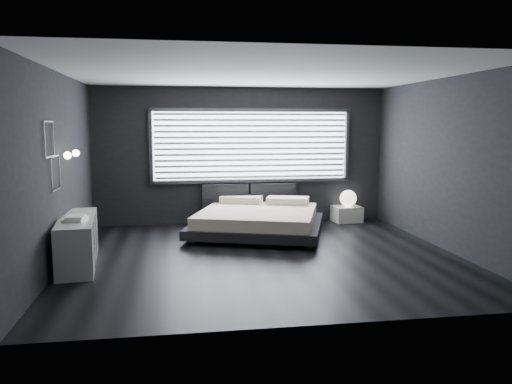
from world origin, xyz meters
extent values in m
plane|color=black|center=(0.00, 0.00, 0.00)|extent=(6.00, 6.00, 0.00)
plane|color=silver|center=(0.00, 0.00, 2.80)|extent=(6.00, 6.00, 0.00)
cube|color=black|center=(0.00, 2.75, 1.40)|extent=(6.00, 0.04, 2.80)
cube|color=black|center=(0.00, -2.75, 1.40)|extent=(6.00, 0.04, 2.80)
cube|color=black|center=(-3.00, 0.00, 1.40)|extent=(0.04, 5.50, 2.80)
cube|color=black|center=(3.00, 0.00, 1.40)|extent=(0.04, 5.50, 2.80)
cube|color=white|center=(0.20, 2.73, 1.61)|extent=(4.00, 0.02, 1.38)
cube|color=#47474C|center=(-1.84, 2.70, 1.61)|extent=(0.06, 0.08, 1.48)
cube|color=#47474C|center=(2.24, 2.70, 1.61)|extent=(0.06, 0.08, 1.48)
cube|color=#47474C|center=(0.20, 2.70, 2.34)|extent=(4.14, 0.08, 0.06)
cube|color=#47474C|center=(0.20, 2.70, 0.88)|extent=(4.14, 0.08, 0.06)
cube|color=silver|center=(0.20, 2.67, 1.61)|extent=(3.94, 0.03, 1.32)
cube|color=black|center=(-0.36, 2.64, 0.57)|extent=(0.96, 0.16, 0.52)
cube|color=black|center=(0.64, 2.64, 0.57)|extent=(0.96, 0.16, 0.52)
cylinder|color=silver|center=(-2.95, 0.05, 1.60)|extent=(0.10, 0.02, 0.02)
sphere|color=#FFE5B7|center=(-2.88, 0.05, 1.60)|extent=(0.11, 0.11, 0.11)
cylinder|color=silver|center=(-2.95, 0.65, 1.60)|extent=(0.10, 0.02, 0.02)
sphere|color=#FFE5B7|center=(-2.88, 0.65, 1.60)|extent=(0.11, 0.11, 0.11)
cube|color=#47474C|center=(-2.98, -0.55, 2.08)|extent=(0.01, 0.46, 0.02)
cube|color=#47474C|center=(-2.98, -0.55, 1.62)|extent=(0.01, 0.46, 0.02)
cube|color=#47474C|center=(-2.98, -0.32, 1.85)|extent=(0.01, 0.02, 0.46)
cube|color=#47474C|center=(-2.98, -0.78, 1.85)|extent=(0.01, 0.02, 0.46)
cube|color=#47474C|center=(-2.98, -0.30, 1.61)|extent=(0.01, 0.46, 0.02)
cube|color=#47474C|center=(-2.98, -0.30, 1.15)|extent=(0.01, 0.46, 0.02)
cube|color=#47474C|center=(-2.98, -0.07, 1.38)|extent=(0.01, 0.02, 0.46)
cube|color=#47474C|center=(-2.98, -0.53, 1.38)|extent=(0.01, 0.02, 0.46)
cube|color=black|center=(-1.09, 1.02, 0.04)|extent=(0.16, 0.16, 0.08)
cube|color=black|center=(0.80, 0.38, 0.04)|extent=(0.16, 0.16, 0.08)
cube|color=black|center=(-0.52, 2.72, 0.04)|extent=(0.16, 0.16, 0.08)
cube|color=black|center=(1.38, 2.08, 0.04)|extent=(0.16, 0.16, 0.08)
cube|color=black|center=(0.14, 1.55, 0.17)|extent=(2.91, 2.84, 0.17)
cube|color=beige|center=(0.14, 1.55, 0.36)|extent=(2.62, 2.62, 0.21)
cube|color=beige|center=(-0.05, 2.48, 0.53)|extent=(0.92, 0.68, 0.14)
cube|color=beige|center=(0.85, 2.18, 0.53)|extent=(0.92, 0.68, 0.14)
cube|color=white|center=(2.20, 2.50, 0.16)|extent=(0.61, 0.52, 0.33)
sphere|color=white|center=(2.22, 2.47, 0.50)|extent=(0.35, 0.35, 0.35)
cube|color=white|center=(-2.78, -0.04, 0.35)|extent=(0.69, 1.80, 0.70)
cube|color=#47474C|center=(-2.53, -0.01, 0.35)|extent=(0.21, 1.73, 0.68)
cube|color=white|center=(-2.75, -0.29, 0.72)|extent=(0.32, 0.39, 0.04)
cube|color=white|center=(-2.74, -0.31, 0.76)|extent=(0.24, 0.32, 0.03)
camera|label=1|loc=(-1.30, -7.48, 2.04)|focal=35.00mm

